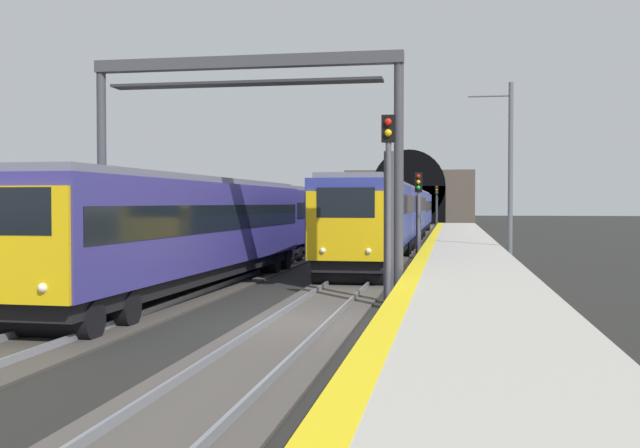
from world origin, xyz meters
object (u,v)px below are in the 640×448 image
(train_adjacent_platform, at_px, (264,220))
(catenary_mast_near, at_px, (510,173))
(train_main_approaching, at_px, (401,212))
(railway_signal_near, at_px, (388,196))
(railway_signal_mid, at_px, (418,206))
(railway_signal_far, at_px, (437,202))
(overhead_signal_gantry, at_px, (245,115))

(train_adjacent_platform, bearing_deg, catenary_mast_near, 99.99)
(train_main_approaching, bearing_deg, catenary_mast_near, 18.80)
(train_main_approaching, bearing_deg, train_adjacent_platform, -14.02)
(train_main_approaching, bearing_deg, railway_signal_near, 3.27)
(train_main_approaching, xyz_separation_m, railway_signal_mid, (-13.58, -1.85, 0.48))
(railway_signal_far, xyz_separation_m, overhead_signal_gantry, (-66.02, 4.32, 2.53))
(train_main_approaching, distance_m, catenary_mast_near, 19.26)
(catenary_mast_near, bearing_deg, railway_signal_mid, 43.55)
(overhead_signal_gantry, bearing_deg, railway_signal_near, -100.40)
(railway_signal_near, xyz_separation_m, railway_signal_mid, (18.87, 0.00, -0.35))
(railway_signal_mid, xyz_separation_m, railway_signal_far, (47.95, 0.00, 0.24))
(train_adjacent_platform, bearing_deg, railway_signal_mid, 133.90)
(train_main_approaching, bearing_deg, overhead_signal_gantry, -4.46)
(railway_signal_near, distance_m, railway_signal_far, 66.82)
(overhead_signal_gantry, bearing_deg, railway_signal_far, -3.74)
(railway_signal_near, xyz_separation_m, catenary_mast_near, (14.33, -4.32, 1.18))
(railway_signal_mid, relative_size, overhead_signal_gantry, 0.49)
(train_main_approaching, relative_size, catenary_mast_near, 6.62)
(train_adjacent_platform, xyz_separation_m, railway_signal_far, (54.15, -6.79, 0.88))
(railway_signal_mid, xyz_separation_m, catenary_mast_near, (-4.54, -4.32, 1.53))
(railway_signal_near, height_order, railway_signal_mid, railway_signal_near)
(railway_signal_near, bearing_deg, train_main_approaching, -176.74)
(railway_signal_far, xyz_separation_m, catenary_mast_near, (-52.49, -4.32, 1.29))
(railway_signal_mid, height_order, overhead_signal_gantry, overhead_signal_gantry)
(railway_signal_far, bearing_deg, railway_signal_mid, 0.00)
(train_main_approaching, relative_size, railway_signal_far, 11.22)
(railway_signal_mid, relative_size, catenary_mast_near, 0.54)
(train_adjacent_platform, relative_size, railway_signal_near, 7.36)
(railway_signal_mid, bearing_deg, railway_signal_far, -180.00)
(train_adjacent_platform, xyz_separation_m, railway_signal_near, (-12.67, -6.79, 0.99))
(train_main_approaching, relative_size, train_adjacent_platform, 1.41)
(railway_signal_near, distance_m, railway_signal_mid, 18.87)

